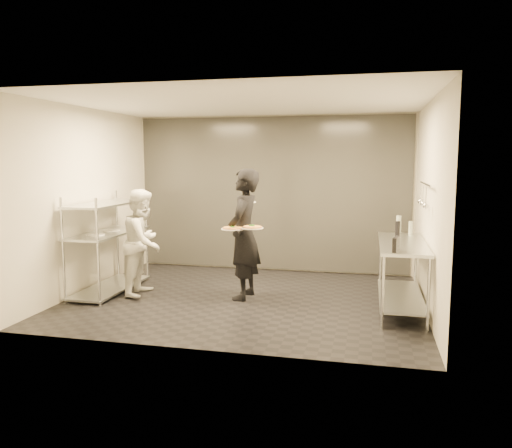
% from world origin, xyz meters
% --- Properties ---
extents(room_shell, '(5.00, 4.00, 2.80)m').
position_xyz_m(room_shell, '(0.00, 1.18, 1.40)').
color(room_shell, black).
rests_on(room_shell, ground).
extents(pass_rack, '(0.60, 1.60, 1.50)m').
position_xyz_m(pass_rack, '(-2.15, -0.00, 0.77)').
color(pass_rack, silver).
rests_on(pass_rack, ground).
extents(prep_counter, '(0.60, 1.80, 0.92)m').
position_xyz_m(prep_counter, '(2.18, 0.00, 0.63)').
color(prep_counter, silver).
rests_on(prep_counter, ground).
extents(utensil_rail, '(0.07, 1.20, 0.31)m').
position_xyz_m(utensil_rail, '(2.43, -0.00, 1.55)').
color(utensil_rail, silver).
rests_on(utensil_rail, room_shell).
extents(waiter, '(0.48, 0.71, 1.89)m').
position_xyz_m(waiter, '(-0.02, 0.05, 0.94)').
color(waiter, black).
rests_on(waiter, ground).
extents(chef, '(0.63, 0.80, 1.58)m').
position_xyz_m(chef, '(-1.55, -0.05, 0.79)').
color(chef, white).
rests_on(chef, ground).
extents(pizza_plate_near, '(0.33, 0.33, 0.05)m').
position_xyz_m(pizza_plate_near, '(-0.14, -0.13, 1.05)').
color(pizza_plate_near, white).
rests_on(pizza_plate_near, waiter).
extents(pizza_plate_far, '(0.30, 0.30, 0.05)m').
position_xyz_m(pizza_plate_far, '(0.16, -0.20, 1.09)').
color(pizza_plate_far, white).
rests_on(pizza_plate_far, waiter).
extents(salad_plate, '(0.28, 0.28, 0.07)m').
position_xyz_m(salad_plate, '(-0.06, 0.36, 1.40)').
color(salad_plate, white).
rests_on(salad_plate, waiter).
extents(pos_monitor, '(0.10, 0.25, 0.17)m').
position_xyz_m(pos_monitor, '(2.06, -0.72, 1.01)').
color(pos_monitor, black).
rests_on(pos_monitor, prep_counter).
extents(bottle_green, '(0.07, 0.07, 0.27)m').
position_xyz_m(bottle_green, '(2.17, 0.80, 1.05)').
color(bottle_green, gray).
rests_on(bottle_green, prep_counter).
extents(bottle_clear, '(0.06, 0.06, 0.20)m').
position_xyz_m(bottle_clear, '(2.33, 0.66, 1.02)').
color(bottle_clear, gray).
rests_on(bottle_clear, prep_counter).
extents(bottle_dark, '(0.07, 0.07, 0.23)m').
position_xyz_m(bottle_dark, '(2.13, 0.40, 1.04)').
color(bottle_dark, black).
rests_on(bottle_dark, prep_counter).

